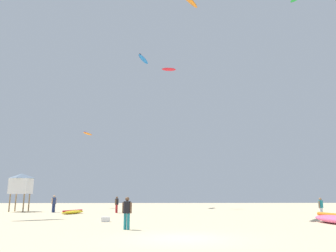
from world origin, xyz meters
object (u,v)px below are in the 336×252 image
Objects in this scene: kite_grounded_mid at (73,212)px; person_right at (54,202)px; kite_aloft_3 at (143,59)px; kite_aloft_1 at (169,69)px; person_midground at (117,203)px; lifeguard_tower at (21,183)px; kite_aloft_0 at (88,134)px; person_foreground at (127,210)px; cooler_box at (106,219)px; person_left at (321,206)px.

person_right is at bearing 134.61° from kite_grounded_mid.
kite_aloft_3 is (5.61, 18.30, 23.88)m from kite_grounded_mid.
kite_aloft_1 reaches higher than person_right.
kite_aloft_1 is at bearing -95.66° from person_midground.
lifeguard_tower is at bearing -132.74° from kite_aloft_3.
person_midground is 0.66× the size of kite_aloft_0.
person_foreground is 3.04× the size of cooler_box.
person_foreground is 17.11m from person_left.
person_midground reaches higher than person_left.
lifeguard_tower is 14.03m from kite_aloft_0.
kite_aloft_1 is (12.12, -0.46, 10.18)m from kite_aloft_0.
person_midground is 0.74× the size of kite_aloft_1.
lifeguard_tower is at bearing -148.61° from kite_aloft_1.
person_left is at bearing -42.05° from kite_aloft_0.
lifeguard_tower reaches higher than kite_grounded_mid.
cooler_box is at bearing -74.23° from kite_aloft_0.
person_left is 17.09m from cooler_box.
kite_aloft_1 is at bearing -39.45° from kite_aloft_3.
person_foreground is at bearing -73.41° from kite_aloft_0.
kite_aloft_3 is (0.94, 27.79, 23.90)m from cooler_box.
kite_aloft_3 reaches higher than person_midground.
kite_grounded_mid is 5.76× the size of cooler_box.
person_midground is 0.40× the size of lifeguard_tower.
person_left is 37.13m from kite_aloft_3.
person_right is 3.17× the size of cooler_box.
kite_aloft_1 is (9.78, 14.86, 20.74)m from kite_grounded_mid.
kite_grounded_mid is (2.73, -2.77, -0.86)m from person_right.
kite_aloft_3 reaches higher than person_left.
kite_grounded_mid is 8.90m from lifeguard_tower.
person_midground is 11.58m from lifeguard_tower.
kite_grounded_mid is at bearing 42.79° from person_midground.
kite_aloft_0 is (0.39, 12.56, 9.71)m from person_right.
kite_aloft_3 is at bearing -81.46° from person_right.
person_right is 5.11m from lifeguard_tower.
kite_grounded_mid is (-21.40, 6.08, -0.75)m from person_left.
person_right reaches higher than person_foreground.
person_right reaches higher than person_left.
kite_aloft_0 is at bearing 105.77° from cooler_box.
person_foreground is 0.96× the size of person_right.
person_foreground is 0.53× the size of kite_grounded_mid.
kite_aloft_3 reaches higher than kite_grounded_mid.
lifeguard_tower is 1.67× the size of kite_aloft_0.
person_left reaches higher than kite_grounded_mid.
person_foreground is 40.24m from kite_aloft_3.
kite_aloft_0 reaches higher than person_midground.
lifeguard_tower is at bearing 13.95° from person_right.
cooler_box is at bearing -50.20° from lifeguard_tower.
person_left is 0.38× the size of kite_aloft_3.
person_left is at bearing -163.37° from person_right.
cooler_box is at bearing -91.93° from kite_aloft_3.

